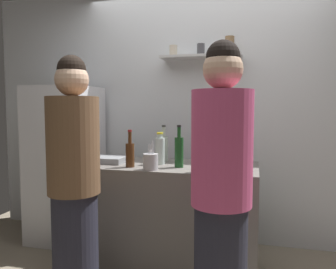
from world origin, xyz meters
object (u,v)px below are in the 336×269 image
object	(u,v)px
refrigerator	(65,164)
utensil_holder	(151,162)
baking_pan	(106,159)
water_bottle_plastic	(160,150)
wine_bottle_amber_glass	(130,154)
person_brown_jacket	(74,187)
wine_bottle_pale_glass	(164,148)
wine_bottle_green_glass	(179,151)
wine_bottle_dark_glass	(203,157)
person_pink_top	(221,197)

from	to	relation	value
refrigerator	utensil_holder	bearing A→B (deg)	-28.97
baking_pan	utensil_holder	distance (m)	0.54
baking_pan	water_bottle_plastic	xyz separation A→B (m)	(0.48, 0.03, 0.09)
refrigerator	wine_bottle_amber_glass	distance (m)	1.09
refrigerator	person_brown_jacket	bearing A→B (deg)	-55.53
baking_pan	water_bottle_plastic	distance (m)	0.49
water_bottle_plastic	wine_bottle_pale_glass	bearing A→B (deg)	92.66
person_brown_jacket	wine_bottle_amber_glass	bearing A→B (deg)	119.08
wine_bottle_green_glass	wine_bottle_dark_glass	distance (m)	0.26
wine_bottle_amber_glass	wine_bottle_pale_glass	xyz separation A→B (m)	(0.18, 0.34, 0.02)
person_brown_jacket	person_pink_top	distance (m)	0.97
baking_pan	wine_bottle_pale_glass	size ratio (longest dim) A/B	1.06
utensil_holder	wine_bottle_green_glass	bearing A→B (deg)	41.91
refrigerator	wine_bottle_pale_glass	size ratio (longest dim) A/B	4.90
refrigerator	baking_pan	xyz separation A→B (m)	(0.63, -0.38, 0.13)
wine_bottle_pale_glass	person_pink_top	distance (m)	1.12
wine_bottle_amber_glass	person_brown_jacket	distance (m)	0.58
baking_pan	wine_bottle_amber_glass	bearing A→B (deg)	-29.50
utensil_holder	wine_bottle_green_glass	world-z (taller)	wine_bottle_green_glass
refrigerator	wine_bottle_dark_glass	size ratio (longest dim) A/B	5.33
wine_bottle_amber_glass	person_brown_jacket	size ratio (longest dim) A/B	0.18
utensil_holder	water_bottle_plastic	size ratio (longest dim) A/B	0.84
water_bottle_plastic	person_pink_top	world-z (taller)	person_pink_top
wine_bottle_green_glass	person_pink_top	world-z (taller)	person_pink_top
baking_pan	wine_bottle_amber_glass	size ratio (longest dim) A/B	1.14
wine_bottle_pale_glass	water_bottle_plastic	xyz separation A→B (m)	(0.01, -0.14, -0.00)
person_pink_top	wine_bottle_pale_glass	bearing A→B (deg)	119.66
water_bottle_plastic	person_pink_top	bearing A→B (deg)	-53.55
refrigerator	wine_bottle_dark_glass	xyz separation A→B (m)	(1.52, -0.60, 0.21)
wine_bottle_amber_glass	wine_bottle_dark_glass	bearing A→B (deg)	-5.19
refrigerator	person_pink_top	distance (m)	2.05
water_bottle_plastic	utensil_holder	bearing A→B (deg)	-88.94
wine_bottle_amber_glass	water_bottle_plastic	size ratio (longest dim) A/B	1.11
refrigerator	baking_pan	size ratio (longest dim) A/B	4.62
wine_bottle_dark_glass	person_pink_top	xyz separation A→B (m)	(0.18, -0.55, -0.14)
wine_bottle_dark_glass	wine_bottle_pale_glass	bearing A→B (deg)	136.14
refrigerator	wine_bottle_green_glass	world-z (taller)	refrigerator
wine_bottle_green_glass	water_bottle_plastic	distance (m)	0.22
wine_bottle_green_glass	water_bottle_plastic	bearing A→B (deg)	150.27
utensil_holder	wine_bottle_dark_glass	xyz separation A→B (m)	(0.40, 0.02, 0.04)
refrigerator	water_bottle_plastic	size ratio (longest dim) A/B	5.86
person_brown_jacket	wine_bottle_dark_glass	bearing A→B (deg)	79.87
wine_bottle_green_glass	person_brown_jacket	xyz separation A→B (m)	(-0.57, -0.61, -0.18)
wine_bottle_green_glass	wine_bottle_amber_glass	bearing A→B (deg)	-166.76
wine_bottle_dark_glass	water_bottle_plastic	world-z (taller)	wine_bottle_dark_glass
baking_pan	water_bottle_plastic	bearing A→B (deg)	4.08
baking_pan	wine_bottle_dark_glass	bearing A→B (deg)	-13.79
wine_bottle_pale_glass	baking_pan	bearing A→B (deg)	-159.27
wine_bottle_dark_glass	water_bottle_plastic	bearing A→B (deg)	148.20
utensil_holder	wine_bottle_dark_glass	size ratio (longest dim) A/B	0.77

